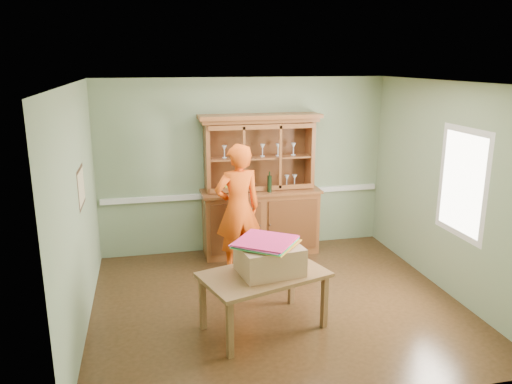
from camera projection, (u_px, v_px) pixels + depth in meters
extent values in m
plane|color=#492D17|center=(277.00, 303.00, 6.24)|extent=(4.50, 4.50, 0.00)
plane|color=white|center=(279.00, 83.00, 5.55)|extent=(4.50, 4.50, 0.00)
plane|color=gray|center=(245.00, 166.00, 7.78)|extent=(4.50, 0.00, 4.50)
plane|color=gray|center=(78.00, 212.00, 5.42)|extent=(0.00, 4.00, 4.00)
plane|color=gray|center=(448.00, 189.00, 6.37)|extent=(0.00, 4.00, 4.00)
plane|color=gray|center=(343.00, 265.00, 4.01)|extent=(4.50, 0.00, 4.50)
cube|color=silver|center=(245.00, 194.00, 7.87)|extent=(4.41, 0.05, 0.08)
cube|color=#372416|center=(82.00, 187.00, 5.65)|extent=(0.03, 0.60, 0.46)
cube|color=beige|center=(82.00, 187.00, 5.66)|extent=(0.01, 0.52, 0.38)
cube|color=silver|center=(462.00, 183.00, 6.05)|extent=(0.03, 0.96, 1.36)
cube|color=white|center=(462.00, 183.00, 6.04)|extent=(0.01, 0.80, 1.20)
cube|color=brown|center=(260.00, 222.00, 7.79)|extent=(1.76, 0.54, 0.98)
cube|color=brown|center=(261.00, 191.00, 7.65)|extent=(1.82, 0.60, 0.04)
cube|color=#593115|center=(257.00, 154.00, 7.76)|extent=(1.67, 0.04, 1.03)
cube|color=brown|center=(207.00, 158.00, 7.43)|extent=(0.06, 0.37, 1.03)
cube|color=brown|center=(310.00, 154.00, 7.77)|extent=(0.06, 0.37, 1.03)
cube|color=brown|center=(259.00, 120.00, 7.46)|extent=(1.76, 0.43, 0.06)
cube|color=brown|center=(260.00, 116.00, 7.43)|extent=(1.84, 0.47, 0.06)
cube|color=brown|center=(259.00, 157.00, 7.61)|extent=(1.55, 0.32, 0.02)
imported|color=#B2B2B7|center=(250.00, 183.00, 7.68)|extent=(0.18, 0.18, 0.19)
imported|color=yellow|center=(231.00, 188.00, 7.63)|extent=(0.21, 0.21, 0.05)
cylinder|color=black|center=(269.00, 182.00, 7.47)|extent=(0.07, 0.07, 0.31)
cube|color=brown|center=(264.00, 275.00, 5.51)|extent=(1.52, 1.17, 0.04)
cube|color=brown|center=(230.00, 330.00, 5.02)|extent=(0.08, 0.08, 0.63)
cube|color=brown|center=(203.00, 303.00, 5.58)|extent=(0.08, 0.08, 0.63)
cube|color=brown|center=(324.00, 302.00, 5.61)|extent=(0.08, 0.08, 0.63)
cube|color=brown|center=(291.00, 280.00, 6.16)|extent=(0.08, 0.08, 0.63)
cube|color=#AC7F58|center=(270.00, 259.00, 5.48)|extent=(0.74, 0.62, 0.31)
cube|color=#3BCCB3|center=(265.00, 244.00, 5.48)|extent=(0.80, 0.80, 0.01)
cube|color=orange|center=(265.00, 243.00, 5.47)|extent=(0.80, 0.80, 0.01)
cube|color=#3BCC5A|center=(265.00, 243.00, 5.47)|extent=(0.80, 0.80, 0.01)
cube|color=#329BED|center=(265.00, 242.00, 5.47)|extent=(0.80, 0.80, 0.01)
cube|color=#F875E3|center=(265.00, 241.00, 5.47)|extent=(0.80, 0.80, 0.01)
cube|color=#E82357|center=(265.00, 240.00, 5.47)|extent=(0.80, 0.80, 0.01)
cube|color=#D42061|center=(265.00, 240.00, 5.46)|extent=(0.80, 0.80, 0.01)
imported|color=#E54D0E|center=(238.00, 209.00, 6.99)|extent=(0.74, 0.55, 1.85)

